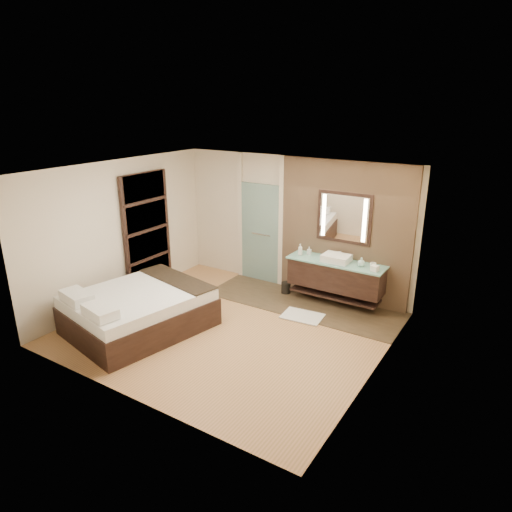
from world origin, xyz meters
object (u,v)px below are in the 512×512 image
Objects in this scene: mirror_unit at (344,218)px; waste_bin at (286,288)px; vanity at (336,275)px; bed at (139,310)px.

mirror_unit is 4.53× the size of waste_bin.
vanity reaches higher than bed.
vanity is 3.65m from bed.
vanity is 7.90× the size of waste_bin.
bed is (-2.41, -2.73, -0.23)m from vanity.
mirror_unit is at bearing 90.00° from vanity.
vanity is 1.10m from mirror_unit.
waste_bin is (-1.02, -0.07, -0.46)m from vanity.
mirror_unit is 0.43× the size of bed.
bed is at bearing -131.49° from vanity.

